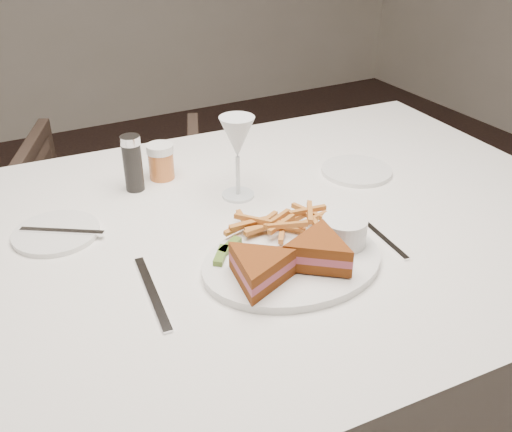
% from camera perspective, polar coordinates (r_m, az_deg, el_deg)
% --- Properties ---
extents(ground, '(5.00, 5.00, 0.00)m').
position_cam_1_polar(ground, '(1.71, -2.86, -20.30)').
color(ground, black).
rests_on(ground, ground).
extents(table, '(1.51, 1.05, 0.75)m').
position_cam_1_polar(table, '(1.33, -1.05, -15.06)').
color(table, white).
rests_on(table, ground).
extents(chair_far, '(0.78, 0.76, 0.63)m').
position_cam_1_polar(chair_far, '(2.13, -13.62, 1.03)').
color(chair_far, '#443329').
rests_on(chair_far, ground).
extents(table_setting, '(0.82, 0.64, 0.18)m').
position_cam_1_polar(table_setting, '(1.04, 0.73, -0.49)').
color(table_setting, white).
rests_on(table_setting, table).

